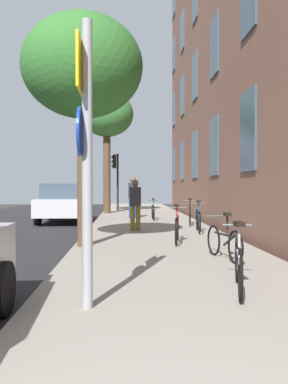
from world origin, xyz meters
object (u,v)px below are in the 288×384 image
at_px(pedestrian_0, 135,202).
at_px(bicycle_4, 190,215).
at_px(sign_post, 85,144).
at_px(pedestrian_1, 133,195).
at_px(bicycle_3, 198,220).
at_px(car_1, 64,202).
at_px(traffic_light, 116,171).
at_px(bicycle_5, 153,211).
at_px(bicycle_1, 224,241).
at_px(bicycle_0, 239,264).
at_px(bicycle_2, 177,228).
at_px(tree_far, 107,116).

bearing_deg(pedestrian_0, bicycle_4, 42.55).
xyz_separation_m(sign_post, pedestrian_1, (0.82, 13.70, -0.84)).
xyz_separation_m(bicycle_3, bicycle_4, (0.12, 2.40, -0.00)).
bearing_deg(car_1, traffic_light, 73.36).
distance_m(bicycle_4, bicycle_5, 2.67).
height_order(pedestrian_0, pedestrian_1, pedestrian_1).
relative_size(sign_post, bicycle_1, 2.05).
xyz_separation_m(bicycle_0, bicycle_4, (0.85, 9.60, 0.01)).
bearing_deg(bicycle_5, bicycle_2, -89.22).
distance_m(bicycle_0, bicycle_3, 7.24).
height_order(traffic_light, bicycle_3, traffic_light).
height_order(bicycle_2, bicycle_3, bicycle_3).
bearing_deg(tree_far, bicycle_4, -65.07).
height_order(sign_post, pedestrian_1, sign_post).
relative_size(traffic_light, bicycle_4, 2.02).
height_order(bicycle_4, car_1, car_1).
distance_m(bicycle_1, pedestrian_0, 5.59).
height_order(traffic_light, tree_far, tree_far).
xyz_separation_m(tree_far, bicycle_2, (2.22, -11.89, -4.73)).
height_order(bicycle_3, bicycle_5, bicycle_3).
bearing_deg(traffic_light, tree_far, -99.82).
distance_m(traffic_light, pedestrian_1, 6.29).
bearing_deg(tree_far, traffic_light, 80.18).
height_order(sign_post, bicycle_5, sign_post).
bearing_deg(bicycle_3, pedestrian_0, 164.22).
xyz_separation_m(sign_post, bicycle_5, (1.64, 12.69, -1.52)).
bearing_deg(bicycle_2, pedestrian_1, 96.37).
bearing_deg(car_1, bicycle_3, -46.74).
height_order(bicycle_3, pedestrian_1, pedestrian_1).
bearing_deg(bicycle_3, sign_post, -108.88).
bearing_deg(bicycle_0, tree_far, 98.32).
distance_m(sign_post, car_1, 13.20).
height_order(bicycle_1, pedestrian_0, pedestrian_0).
relative_size(bicycle_4, pedestrian_1, 0.90).
bearing_deg(car_1, tree_far, 69.77).
height_order(bicycle_1, bicycle_3, bicycle_3).
height_order(bicycle_2, pedestrian_0, pedestrian_0).
height_order(tree_far, bicycle_5, tree_far).
bearing_deg(bicycle_2, bicycle_0, -87.34).
bearing_deg(traffic_light, bicycle_0, -83.97).
distance_m(sign_post, bicycle_4, 10.77).
bearing_deg(traffic_light, bicycle_1, -81.83).
height_order(bicycle_2, car_1, car_1).
distance_m(bicycle_2, pedestrian_1, 8.29).
xyz_separation_m(bicycle_0, car_1, (-4.06, 12.30, 0.36)).
bearing_deg(bicycle_2, sign_post, -107.59).
distance_m(sign_post, bicycle_0, 2.57).
distance_m(traffic_light, bicycle_2, 14.56).
bearing_deg(tree_far, bicycle_3, -71.50).
distance_m(bicycle_2, car_1, 8.43).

